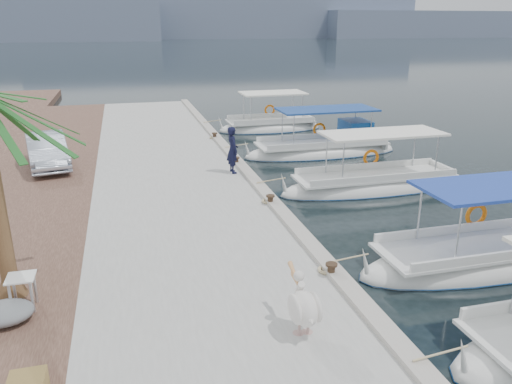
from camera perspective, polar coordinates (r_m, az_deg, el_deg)
The scene contains 15 objects.
ground at distance 15.18m, azimuth 4.51°, elevation -5.00°, with size 400.00×400.00×0.00m, color black.
concrete_quay at distance 19.08m, azimuth -9.03°, elevation 0.66°, with size 6.00×40.00×0.50m, color #A2A29D.
quay_curb at distance 19.44m, azimuth -0.91°, elevation 2.19°, with size 0.44×40.00×0.12m, color #A7A094.
cobblestone_strip at distance 19.29m, azimuth -23.94°, elevation -0.57°, with size 4.00×40.00×0.50m, color #4F342A.
distant_hills at distance 217.31m, azimuth -6.13°, elevation 19.05°, with size 330.00×60.00×18.00m.
fishing_caique_b at distance 14.72m, azimuth 24.94°, elevation -7.09°, with size 7.46×2.21×2.83m.
fishing_caique_c at distance 19.78m, azimuth 13.34°, elevation 0.65°, with size 7.63×2.07×2.83m.
fishing_caique_d at distance 24.73m, azimuth 7.71°, elevation 4.74°, with size 7.80×2.35×2.83m.
fishing_caique_e at distance 30.25m, azimuth 1.62°, elevation 7.35°, with size 6.27×2.41×2.83m.
mooring_bollards at distance 16.15m, azimuth 1.65°, elevation -0.81°, with size 0.28×20.28×0.33m.
pelican at distance 9.60m, azimuth 5.49°, elevation -12.86°, with size 0.53×1.44×1.13m.
fisherman at distance 19.50m, azimuth -2.69°, elevation 4.83°, with size 0.67×0.44×1.83m, color black.
parked_car at distance 22.07m, azimuth -22.79°, elevation 4.41°, with size 1.45×4.15×1.37m, color silver.
tarp_bundle at distance 11.22m, azimuth -26.78°, elevation -12.24°, with size 1.10×0.90×0.40m, color slate.
folding_table at distance 11.39m, azimuth -25.19°, elevation -9.68°, with size 0.55×0.55×0.73m.
Camera 1 is at (-4.71, -13.08, 6.10)m, focal length 35.00 mm.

